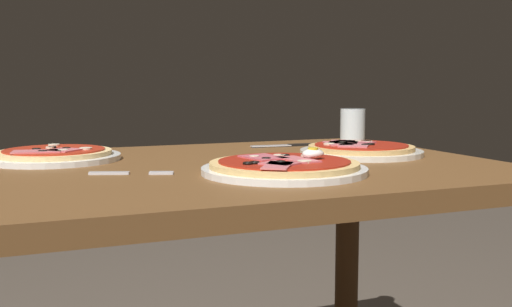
{
  "coord_description": "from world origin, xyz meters",
  "views": [
    {
      "loc": [
        -0.43,
        -1.21,
        0.91
      ],
      "look_at": [
        0.04,
        -0.08,
        0.77
      ],
      "focal_mm": 43.18,
      "sensor_mm": 36.0,
      "label": 1
    }
  ],
  "objects_px": {
    "pizza_foreground": "(284,167)",
    "knife": "(291,145)",
    "dining_table": "(226,218)",
    "pizza_across_left": "(54,155)",
    "pizza_across_right": "(361,150)",
    "water_glass_near": "(353,127)",
    "fork": "(124,173)"
  },
  "relations": [
    {
      "from": "pizza_foreground",
      "to": "knife",
      "type": "bearing_deg",
      "value": 63.05
    },
    {
      "from": "dining_table",
      "to": "pizza_across_right",
      "type": "bearing_deg",
      "value": 5.24
    },
    {
      "from": "pizza_across_left",
      "to": "knife",
      "type": "bearing_deg",
      "value": 6.49
    },
    {
      "from": "dining_table",
      "to": "pizza_across_right",
      "type": "xyz_separation_m",
      "value": [
        0.35,
        0.03,
        0.13
      ]
    },
    {
      "from": "pizza_across_right",
      "to": "knife",
      "type": "xyz_separation_m",
      "value": [
        -0.07,
        0.24,
        -0.01
      ]
    },
    {
      "from": "pizza_foreground",
      "to": "water_glass_near",
      "type": "relative_size",
      "value": 3.35
    },
    {
      "from": "dining_table",
      "to": "water_glass_near",
      "type": "relative_size",
      "value": 12.2
    },
    {
      "from": "knife",
      "to": "pizza_across_right",
      "type": "bearing_deg",
      "value": -73.7
    },
    {
      "from": "knife",
      "to": "fork",
      "type": "bearing_deg",
      "value": -146.6
    },
    {
      "from": "dining_table",
      "to": "pizza_foreground",
      "type": "distance_m",
      "value": 0.22
    },
    {
      "from": "water_glass_near",
      "to": "fork",
      "type": "distance_m",
      "value": 0.83
    },
    {
      "from": "knife",
      "to": "pizza_across_left",
      "type": "bearing_deg",
      "value": -173.51
    },
    {
      "from": "water_glass_near",
      "to": "knife",
      "type": "xyz_separation_m",
      "value": [
        -0.23,
        -0.06,
        -0.04
      ]
    },
    {
      "from": "pizza_foreground",
      "to": "water_glass_near",
      "type": "xyz_separation_m",
      "value": [
        0.45,
        0.5,
        0.03
      ]
    },
    {
      "from": "dining_table",
      "to": "pizza_foreground",
      "type": "height_order",
      "value": "pizza_foreground"
    },
    {
      "from": "pizza_across_right",
      "to": "pizza_foreground",
      "type": "bearing_deg",
      "value": -145.73
    },
    {
      "from": "water_glass_near",
      "to": "fork",
      "type": "relative_size",
      "value": 0.62
    },
    {
      "from": "pizza_across_left",
      "to": "knife",
      "type": "relative_size",
      "value": 1.47
    },
    {
      "from": "dining_table",
      "to": "pizza_across_left",
      "type": "xyz_separation_m",
      "value": [
        -0.33,
        0.2,
        0.13
      ]
    },
    {
      "from": "water_glass_near",
      "to": "pizza_foreground",
      "type": "bearing_deg",
      "value": -132.16
    },
    {
      "from": "dining_table",
      "to": "fork",
      "type": "bearing_deg",
      "value": -164.28
    },
    {
      "from": "pizza_across_right",
      "to": "knife",
      "type": "bearing_deg",
      "value": 106.3
    },
    {
      "from": "dining_table",
      "to": "pizza_foreground",
      "type": "bearing_deg",
      "value": -70.31
    },
    {
      "from": "fork",
      "to": "pizza_across_left",
      "type": "bearing_deg",
      "value": 111.78
    },
    {
      "from": "dining_table",
      "to": "pizza_across_left",
      "type": "height_order",
      "value": "pizza_across_left"
    },
    {
      "from": "dining_table",
      "to": "fork",
      "type": "relative_size",
      "value": 7.55
    },
    {
      "from": "pizza_across_left",
      "to": "pizza_across_right",
      "type": "height_order",
      "value": "same"
    },
    {
      "from": "fork",
      "to": "knife",
      "type": "bearing_deg",
      "value": 33.4
    },
    {
      "from": "pizza_across_right",
      "to": "knife",
      "type": "relative_size",
      "value": 1.48
    },
    {
      "from": "pizza_across_right",
      "to": "water_glass_near",
      "type": "relative_size",
      "value": 3.07
    },
    {
      "from": "pizza_foreground",
      "to": "pizza_across_right",
      "type": "xyz_separation_m",
      "value": [
        0.29,
        0.2,
        -0.0
      ]
    },
    {
      "from": "pizza_across_left",
      "to": "pizza_across_right",
      "type": "distance_m",
      "value": 0.7
    }
  ]
}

